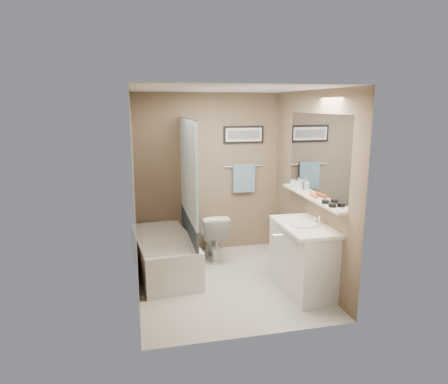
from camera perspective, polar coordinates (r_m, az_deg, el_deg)
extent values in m
plane|color=beige|center=(5.24, 0.37, -12.74)|extent=(2.50, 2.50, 0.00)
cube|color=silver|center=(4.75, 0.41, 14.28)|extent=(2.20, 2.50, 0.04)
cube|color=brown|center=(6.03, -2.28, 2.61)|extent=(2.20, 0.04, 2.40)
cube|color=brown|center=(3.70, 4.75, -3.71)|extent=(2.20, 0.04, 2.40)
cube|color=brown|center=(4.73, -12.45, -0.41)|extent=(0.04, 2.50, 2.40)
cube|color=brown|center=(5.20, 12.06, 0.76)|extent=(0.04, 2.50, 2.40)
cube|color=#C1A892|center=(5.26, -12.55, -1.36)|extent=(0.02, 1.55, 2.00)
cylinder|color=silver|center=(5.17, -5.28, 10.41)|extent=(0.02, 1.55, 0.02)
cube|color=white|center=(5.23, -5.14, 3.27)|extent=(0.03, 1.45, 1.28)
cube|color=#283D4C|center=(5.42, -4.97, -5.32)|extent=(0.03, 1.45, 0.36)
cube|color=silver|center=(5.00, 13.10, 5.14)|extent=(0.02, 1.60, 1.00)
cube|color=silver|center=(5.07, 12.25, -0.70)|extent=(0.12, 1.60, 0.03)
cylinder|color=silver|center=(6.13, 2.81, 3.70)|extent=(0.60, 0.02, 0.02)
cube|color=#91BBD3|center=(6.14, 2.85, 2.01)|extent=(0.34, 0.05, 0.44)
cube|color=black|center=(6.09, 2.82, 8.19)|extent=(0.62, 0.02, 0.26)
cube|color=white|center=(6.08, 2.85, 8.18)|extent=(0.56, 0.00, 0.20)
cube|color=#595959|center=(6.07, 2.86, 8.18)|extent=(0.50, 0.00, 0.13)
cube|color=silver|center=(3.94, 12.44, -5.98)|extent=(0.80, 0.02, 2.00)
cylinder|color=silver|center=(3.87, 7.65, -6.18)|extent=(0.10, 0.02, 0.02)
cube|color=silver|center=(5.48, -8.55, -8.88)|extent=(0.86, 1.57, 0.50)
cube|color=beige|center=(5.39, -8.64, -6.40)|extent=(0.56, 1.36, 0.02)
imported|color=white|center=(5.89, -1.59, -6.22)|extent=(0.39, 0.68, 0.69)
cube|color=silver|center=(4.95, 11.31, -9.46)|extent=(0.58, 0.94, 0.80)
cube|color=white|center=(4.81, 11.41, -4.82)|extent=(0.54, 0.96, 0.04)
cylinder|color=silver|center=(4.80, 11.32, -4.51)|extent=(0.34, 0.34, 0.01)
cylinder|color=white|center=(4.87, 13.49, -3.85)|extent=(0.02, 0.02, 0.10)
sphere|color=silver|center=(4.96, 12.97, -3.76)|extent=(0.05, 0.05, 0.05)
cylinder|color=black|center=(4.57, 15.22, -1.82)|extent=(0.09, 0.09, 0.04)
cylinder|color=black|center=(4.71, 14.31, -1.36)|extent=(0.09, 0.09, 0.04)
cylinder|color=#DF5C1F|center=(4.99, 12.64, -0.49)|extent=(0.06, 0.22, 0.04)
cube|color=pink|center=(5.24, 11.36, -0.03)|extent=(0.03, 0.16, 0.01)
cylinder|color=silver|center=(5.55, 9.89, 1.20)|extent=(0.08, 0.08, 0.10)
imported|color=#999999|center=(5.40, 10.56, 1.15)|extent=(0.08, 0.08, 0.15)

